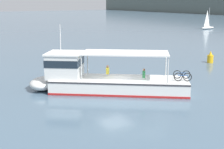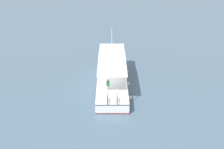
% 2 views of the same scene
% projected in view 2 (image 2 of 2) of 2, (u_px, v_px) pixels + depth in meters
% --- Properties ---
extents(ground_plane, '(400.00, 400.00, 0.00)m').
position_uv_depth(ground_plane, '(109.00, 87.00, 36.11)').
color(ground_plane, slate).
extents(ferry_main, '(10.27, 11.91, 5.32)m').
position_uv_depth(ferry_main, '(112.00, 74.00, 36.85)').
color(ferry_main, white).
rests_on(ferry_main, ground).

